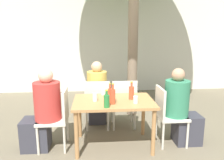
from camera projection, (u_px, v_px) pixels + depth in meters
The scene contains 17 objects.
ground_plane at pixel (113, 145), 3.46m from camera, with size 30.00×30.00×0.00m, color #706651.
cafe_building_wall at pixel (104, 45), 6.43m from camera, with size 10.00×0.08×2.80m.
dining_table_front at pixel (114, 106), 3.32m from camera, with size 1.21×0.79×0.74m.
patio_chair_0 at pixel (58, 115), 3.28m from camera, with size 0.44×0.44×0.92m.
patio_chair_1 at pixel (167, 112), 3.41m from camera, with size 0.44×0.44×0.92m.
patio_chair_2 at pixel (97, 102), 3.94m from camera, with size 0.44×0.44×0.92m.
patio_chair_3 at pixel (124, 101), 3.98m from camera, with size 0.44×0.44×0.92m.
person_seated_0 at pixel (43, 113), 3.26m from camera, with size 0.59×0.39×1.24m.
person_seated_1 at pixel (181, 110), 3.42m from camera, with size 0.59×0.37×1.22m.
person_seated_2 at pixel (97, 96), 4.16m from camera, with size 0.37×0.58×1.24m.
soda_bottle_0 at pixel (113, 96), 3.10m from camera, with size 0.07×0.07×0.30m.
soda_bottle_1 at pixel (110, 95), 3.19m from camera, with size 0.06×0.06×0.29m.
soda_bottle_2 at pixel (131, 92), 3.33m from camera, with size 0.08×0.08×0.28m.
green_bottle_3 at pixel (107, 101), 2.97m from camera, with size 0.08×0.08×0.25m.
drinking_glass_0 at pixel (136, 100), 3.16m from camera, with size 0.07×0.07×0.11m.
drinking_glass_1 at pixel (103, 92), 3.59m from camera, with size 0.07×0.07×0.10m.
drinking_glass_2 at pixel (95, 97), 3.26m from camera, with size 0.07×0.07×0.13m.
Camera 1 is at (-0.27, -3.15, 1.74)m, focal length 35.00 mm.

